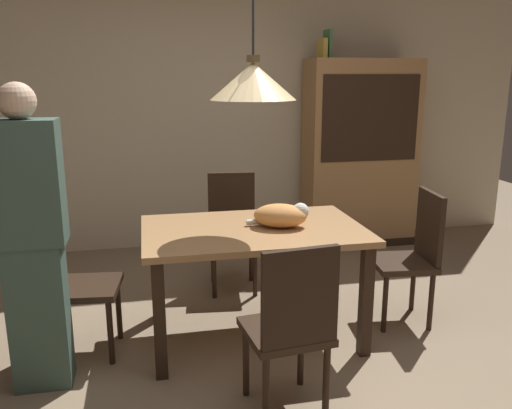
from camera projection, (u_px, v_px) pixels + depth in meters
The scene contains 13 objects.
ground at pixel (290, 377), 3.04m from camera, with size 10.00×10.00×0.00m, color #847056.
back_wall at pixel (220, 101), 5.21m from camera, with size 6.40×0.10×2.90m, color beige.
dining_table at pixel (253, 243), 3.38m from camera, with size 1.40×0.90×0.75m.
chair_right_side at pixel (413, 251), 3.63m from camera, with size 0.44×0.44×0.93m.
chair_left_side at pixel (71, 276), 3.19m from camera, with size 0.44×0.44×0.93m.
chair_near_front at pixel (291, 323), 2.58m from camera, with size 0.44×0.44×0.93m.
chair_far_back at pixel (232, 226), 4.25m from camera, with size 0.44×0.44×0.93m.
cat_sleeping at pixel (282, 215), 3.35m from camera, with size 0.41×0.32×0.16m.
pendant_lamp at pixel (253, 81), 3.14m from camera, with size 0.52×0.52×1.30m.
hutch_bookcase at pixel (359, 157), 5.30m from camera, with size 1.12×0.45×1.85m.
book_yellow_short at pixel (322, 48), 4.96m from camera, with size 0.04×0.20×0.18m, color gold.
book_green_slim at pixel (327, 44), 4.96m from camera, with size 0.03×0.20×0.26m, color #427A4C.
person_standing at pixel (32, 241), 2.78m from camera, with size 0.36×0.22×1.67m.
Camera 1 is at (-0.75, -2.61, 1.70)m, focal length 36.94 mm.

